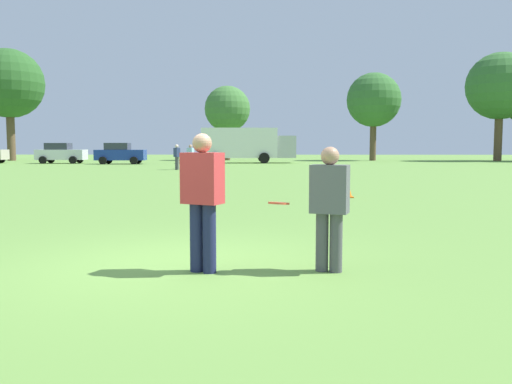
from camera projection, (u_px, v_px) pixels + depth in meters
name	position (u px, v px, depth m)	size (l,w,h in m)	color
ground_plane	(175.00, 265.00, 7.05)	(174.30, 174.30, 0.00)	#608C3D
player_thrower	(203.00, 195.00, 6.58)	(0.55, 0.45, 1.73)	#1E234C
player_defender	(329.00, 202.00, 6.62)	(0.52, 0.40, 1.57)	#4C4C51
frisbee	(279.00, 203.00, 6.60)	(0.27, 0.27, 0.06)	#E54C33
traffic_cone	(348.00, 190.00, 16.21)	(0.32, 0.32, 0.48)	#D8590C
parked_car_mid_left	(61.00, 153.00, 47.46)	(4.29, 2.39, 1.82)	silver
parked_car_center	(120.00, 153.00, 45.90)	(4.29, 2.39, 1.82)	navy
box_truck	(246.00, 144.00, 48.57)	(8.62, 3.30, 3.18)	white
bystander_sideline_watcher	(191.00, 155.00, 36.05)	(0.52, 0.46, 1.66)	gray
bystander_far_jogger	(177.00, 155.00, 34.91)	(0.49, 0.52, 1.66)	#4C4C51
tree_west_oak	(9.00, 84.00, 55.67)	(7.20, 7.20, 11.69)	brown
tree_west_maple	(227.00, 109.00, 57.48)	(4.94, 4.94, 8.03)	brown
tree_center_elm	(374.00, 100.00, 56.00)	(5.69, 5.69, 9.25)	brown
tree_east_birch	(500.00, 86.00, 54.10)	(6.80, 6.80, 11.04)	brown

